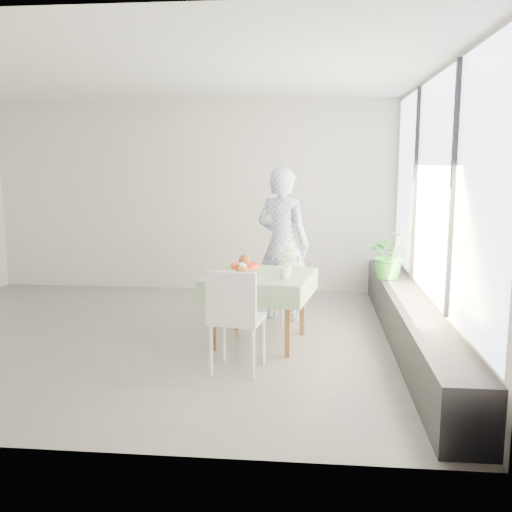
# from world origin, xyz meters

# --- Properties ---
(floor) EXTENTS (6.00, 6.00, 0.00)m
(floor) POSITION_xyz_m (0.00, 0.00, 0.00)
(floor) COLOR #615F5C
(floor) RESTS_ON ground
(ceiling) EXTENTS (6.00, 6.00, 0.00)m
(ceiling) POSITION_xyz_m (0.00, 0.00, 2.80)
(ceiling) COLOR white
(ceiling) RESTS_ON ground
(wall_back) EXTENTS (6.00, 0.02, 2.80)m
(wall_back) POSITION_xyz_m (0.00, 2.50, 1.40)
(wall_back) COLOR beige
(wall_back) RESTS_ON ground
(wall_front) EXTENTS (6.00, 0.02, 2.80)m
(wall_front) POSITION_xyz_m (0.00, -2.50, 1.40)
(wall_front) COLOR beige
(wall_front) RESTS_ON ground
(wall_right) EXTENTS (0.02, 5.00, 2.80)m
(wall_right) POSITION_xyz_m (3.00, 0.00, 1.40)
(wall_right) COLOR beige
(wall_right) RESTS_ON ground
(window_pane) EXTENTS (0.01, 4.80, 2.18)m
(window_pane) POSITION_xyz_m (2.97, 0.00, 1.65)
(window_pane) COLOR #D1E0F9
(window_pane) RESTS_ON ground
(window_ledge) EXTENTS (0.40, 4.80, 0.50)m
(window_ledge) POSITION_xyz_m (2.80, 0.00, 0.25)
(window_ledge) COLOR black
(window_ledge) RESTS_ON ground
(cafe_table) EXTENTS (1.20, 1.20, 0.74)m
(cafe_table) POSITION_xyz_m (1.24, -0.05, 0.46)
(cafe_table) COLOR brown
(cafe_table) RESTS_ON ground
(chair_far) EXTENTS (0.52, 0.52, 0.80)m
(chair_far) POSITION_xyz_m (1.39, 0.74, 0.25)
(chair_far) COLOR white
(chair_far) RESTS_ON ground
(chair_near) EXTENTS (0.52, 0.52, 0.96)m
(chair_near) POSITION_xyz_m (1.10, -0.91, 0.30)
(chair_near) COLOR white
(chair_near) RESTS_ON ground
(diner) EXTENTS (0.80, 0.68, 1.85)m
(diner) POSITION_xyz_m (1.42, 0.90, 0.92)
(diner) COLOR #7F96CC
(diner) RESTS_ON ground
(main_dish) EXTENTS (0.29, 0.29, 0.15)m
(main_dish) POSITION_xyz_m (1.08, -0.23, 0.79)
(main_dish) COLOR white
(main_dish) RESTS_ON cafe_table
(juice_cup_orange) EXTENTS (0.10, 0.10, 0.29)m
(juice_cup_orange) POSITION_xyz_m (1.52, -0.02, 0.81)
(juice_cup_orange) COLOR white
(juice_cup_orange) RESTS_ON cafe_table
(juice_cup_lemonade) EXTENTS (0.10, 0.10, 0.28)m
(juice_cup_lemonade) POSITION_xyz_m (1.50, -0.28, 0.81)
(juice_cup_lemonade) COLOR white
(juice_cup_lemonade) RESTS_ON cafe_table
(second_dish) EXTENTS (0.31, 0.31, 0.14)m
(second_dish) POSITION_xyz_m (1.03, 0.27, 0.78)
(second_dish) COLOR red
(second_dish) RESTS_ON cafe_table
(potted_plant) EXTENTS (0.60, 0.54, 0.60)m
(potted_plant) POSITION_xyz_m (2.72, 1.05, 0.80)
(potted_plant) COLOR #2E802A
(potted_plant) RESTS_ON window_ledge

